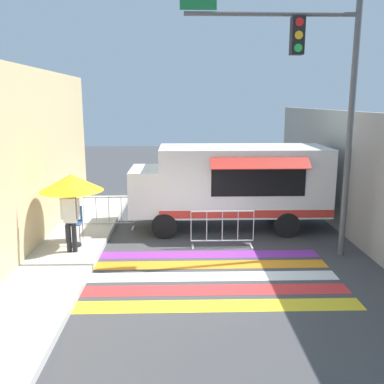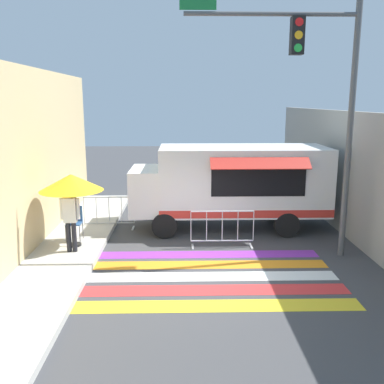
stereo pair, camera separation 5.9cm
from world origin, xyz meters
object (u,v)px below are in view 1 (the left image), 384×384
object	(u,v)px
barricade_side	(109,213)
folding_chair	(74,220)
barricade_front	(222,229)
patio_umbrella	(71,183)
vendor_person	(70,216)
traffic_signal_pole	(321,87)
food_truck	(228,182)

from	to	relation	value
barricade_side	folding_chair	bearing A→B (deg)	-115.22
barricade_front	barricade_side	size ratio (longest dim) A/B	1.09
patio_umbrella	vendor_person	xyz separation A→B (m)	(0.04, -0.47, -0.80)
folding_chair	vendor_person	size ratio (longest dim) A/B	0.56
patio_umbrella	barricade_side	bearing A→B (deg)	73.86
patio_umbrella	folding_chair	distance (m)	1.35
traffic_signal_pole	vendor_person	size ratio (longest dim) A/B	3.79
food_truck	folding_chair	world-z (taller)	food_truck
folding_chair	traffic_signal_pole	bearing A→B (deg)	8.45
food_truck	barricade_side	size ratio (longest dim) A/B	3.79
traffic_signal_pole	patio_umbrella	world-z (taller)	traffic_signal_pole
food_truck	folding_chair	distance (m)	4.99
barricade_side	traffic_signal_pole	bearing A→B (deg)	-24.15
barricade_front	barricade_side	world-z (taller)	same
folding_chair	vendor_person	xyz separation A→B (m)	(0.16, -1.05, 0.41)
patio_umbrella	traffic_signal_pole	bearing A→B (deg)	-4.50
barricade_front	patio_umbrella	bearing A→B (deg)	-176.90
vendor_person	barricade_front	world-z (taller)	vendor_person
barricade_side	barricade_front	bearing A→B (deg)	-28.28
food_truck	folding_chair	bearing A→B (deg)	-161.36
food_truck	barricade_side	bearing A→B (deg)	-179.99
patio_umbrella	barricade_side	xyz separation A→B (m)	(0.62, 2.15, -1.44)
traffic_signal_pole	vendor_person	world-z (taller)	traffic_signal_pole
patio_umbrella	folding_chair	bearing A→B (deg)	101.57
traffic_signal_pole	patio_umbrella	size ratio (longest dim) A/B	3.25
patio_umbrella	folding_chair	size ratio (longest dim) A/B	2.07
vendor_person	barricade_front	distance (m)	4.26
vendor_person	barricade_side	distance (m)	2.76
folding_chair	barricade_front	distance (m)	4.34
patio_umbrella	vendor_person	distance (m)	0.93
vendor_person	barricade_side	bearing A→B (deg)	63.68
traffic_signal_pole	vendor_person	bearing A→B (deg)	179.56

